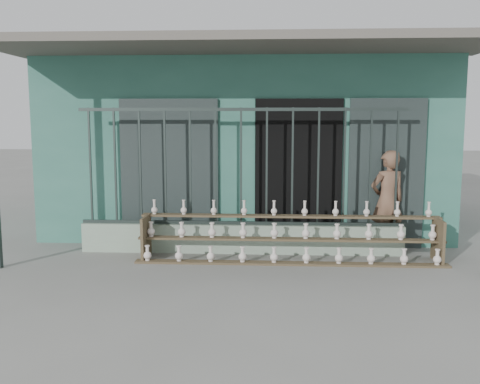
{
  "coord_description": "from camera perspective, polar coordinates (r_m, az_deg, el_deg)",
  "views": [
    {
      "loc": [
        0.44,
        -6.85,
        2.07
      ],
      "look_at": [
        0.0,
        1.0,
        1.0
      ],
      "focal_mm": 40.0,
      "sensor_mm": 36.0,
      "label": 1
    }
  ],
  "objects": [
    {
      "name": "parapet_wall",
      "position": [
        8.36,
        0.11,
        -4.99
      ],
      "size": [
        5.0,
        0.2,
        0.45
      ],
      "primitive_type": "cube",
      "color": "#8EA68F",
      "rests_on": "ground"
    },
    {
      "name": "ground",
      "position": [
        7.16,
        -0.45,
        -9.03
      ],
      "size": [
        60.0,
        60.0,
        0.0
      ],
      "primitive_type": "plane",
      "color": "slate"
    },
    {
      "name": "shelf_rack",
      "position": [
        7.93,
        5.34,
        -4.76
      ],
      "size": [
        4.5,
        0.68,
        0.85
      ],
      "color": "brown",
      "rests_on": "ground"
    },
    {
      "name": "elderly_woman",
      "position": [
        8.71,
        15.45,
        -0.93
      ],
      "size": [
        0.68,
        0.55,
        1.59
      ],
      "primitive_type": "imported",
      "rotation": [
        0.0,
        0.0,
        3.48
      ],
      "color": "brown",
      "rests_on": "ground"
    },
    {
      "name": "workshop_building",
      "position": [
        11.09,
        0.96,
        5.42
      ],
      "size": [
        7.4,
        6.6,
        3.21
      ],
      "color": "#336B5C",
      "rests_on": "ground"
    },
    {
      "name": "security_fence",
      "position": [
        8.19,
        0.12,
        2.7
      ],
      "size": [
        5.0,
        0.04,
        1.8
      ],
      "color": "#283330",
      "rests_on": "parapet_wall"
    }
  ]
}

